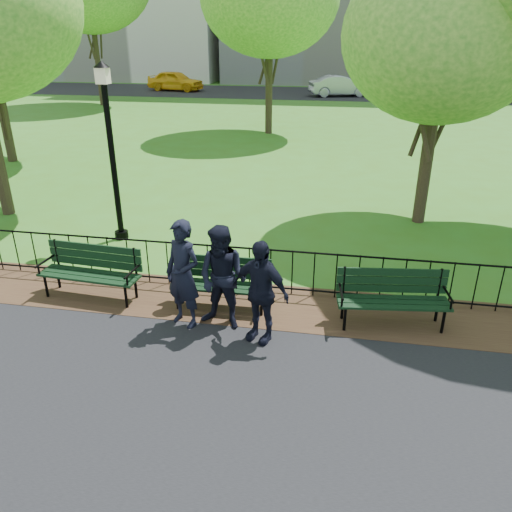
% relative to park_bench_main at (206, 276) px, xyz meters
% --- Properties ---
extents(ground, '(120.00, 120.00, 0.00)m').
position_rel_park_bench_main_xyz_m(ground, '(0.45, -1.31, -0.59)').
color(ground, '#3A691B').
extents(dirt_strip, '(60.00, 1.60, 0.01)m').
position_rel_park_bench_main_xyz_m(dirt_strip, '(0.45, 0.19, -0.58)').
color(dirt_strip, '#351F15').
rests_on(dirt_strip, ground).
extents(far_street, '(70.00, 9.00, 0.01)m').
position_rel_park_bench_main_xyz_m(far_street, '(0.45, 33.69, -0.59)').
color(far_street, black).
rests_on(far_street, ground).
extents(iron_fence, '(24.06, 0.06, 1.00)m').
position_rel_park_bench_main_xyz_m(iron_fence, '(0.45, 0.69, -0.09)').
color(iron_fence, black).
rests_on(iron_fence, ground).
extents(park_bench_main, '(1.79, 0.58, 0.98)m').
position_rel_park_bench_main_xyz_m(park_bench_main, '(0.00, 0.00, 0.00)').
color(park_bench_main, black).
rests_on(park_bench_main, ground).
extents(park_bench_left_a, '(1.90, 0.71, 1.05)m').
position_rel_park_bench_main_xyz_m(park_bench_left_a, '(-2.16, 0.02, 0.01)').
color(park_bench_left_a, black).
rests_on(park_bench_left_a, ground).
extents(park_bench_right_a, '(1.87, 0.79, 1.03)m').
position_rel_park_bench_main_xyz_m(park_bench_right_a, '(3.19, -0.01, -0.00)').
color(park_bench_right_a, black).
rests_on(park_bench_right_a, ground).
extents(lamppost, '(0.36, 0.36, 3.95)m').
position_rel_park_bench_main_xyz_m(lamppost, '(-2.85, 2.75, 1.56)').
color(lamppost, black).
rests_on(lamppost, ground).
extents(tree_near_e, '(4.56, 4.56, 6.36)m').
position_rel_park_bench_main_xyz_m(tree_near_e, '(4.23, 5.19, 3.82)').
color(tree_near_e, '#2D2116').
rests_on(tree_near_e, ground).
extents(person_left, '(0.79, 0.67, 1.83)m').
position_rel_park_bench_main_xyz_m(person_left, '(-0.19, -0.63, 0.33)').
color(person_left, black).
rests_on(person_left, asphalt_path).
extents(person_mid, '(0.93, 0.62, 1.76)m').
position_rel_park_bench_main_xyz_m(person_mid, '(0.46, -0.59, 0.30)').
color(person_mid, black).
rests_on(person_mid, asphalt_path).
extents(person_right, '(1.07, 0.75, 1.69)m').
position_rel_park_bench_main_xyz_m(person_right, '(1.11, -0.86, 0.26)').
color(person_right, black).
rests_on(person_right, asphalt_path).
extents(taxi, '(4.84, 2.67, 1.56)m').
position_rel_park_bench_main_xyz_m(taxi, '(-11.83, 33.47, 0.20)').
color(taxi, '#F4B114').
rests_on(taxi, far_street).
extents(sedan_silver, '(4.83, 2.89, 1.50)m').
position_rel_park_bench_main_xyz_m(sedan_silver, '(1.48, 31.99, 0.17)').
color(sedan_silver, '#A7A8AE').
rests_on(sedan_silver, far_street).
extents(sedan_dark, '(5.96, 3.32, 1.63)m').
position_rel_park_bench_main_xyz_m(sedan_dark, '(12.16, 32.00, 0.23)').
color(sedan_dark, black).
rests_on(sedan_dark, far_street).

